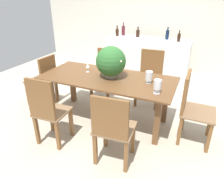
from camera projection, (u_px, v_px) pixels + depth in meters
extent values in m
plane|color=#BCB29E|center=(114.00, 111.00, 3.66)|extent=(7.04, 7.04, 0.00)
cube|color=beige|center=(154.00, 19.00, 5.26)|extent=(6.40, 0.10, 2.60)
cube|color=brown|center=(107.00, 78.00, 3.14)|extent=(2.03, 0.91, 0.03)
cube|color=brown|center=(52.00, 98.00, 3.36)|extent=(0.08, 0.08, 0.72)
cube|color=brown|center=(157.00, 122.00, 2.73)|extent=(0.08, 0.08, 0.72)
cube|color=brown|center=(73.00, 84.00, 3.86)|extent=(0.08, 0.08, 0.72)
cube|color=brown|center=(166.00, 102.00, 3.23)|extent=(0.08, 0.08, 0.72)
cube|color=brown|center=(71.00, 122.00, 2.96)|extent=(0.05, 0.05, 0.44)
cube|color=brown|center=(52.00, 118.00, 3.07)|extent=(0.05, 0.05, 0.44)
cube|color=brown|center=(58.00, 136.00, 2.68)|extent=(0.05, 0.05, 0.44)
cube|color=brown|center=(37.00, 130.00, 2.79)|extent=(0.05, 0.05, 0.44)
cube|color=olive|center=(52.00, 112.00, 2.78)|extent=(0.43, 0.42, 0.03)
cube|color=brown|center=(41.00, 100.00, 2.51)|extent=(0.38, 0.06, 0.52)
cube|color=brown|center=(91.00, 87.00, 4.09)|extent=(0.04, 0.04, 0.44)
cube|color=brown|center=(108.00, 90.00, 3.95)|extent=(0.04, 0.04, 0.44)
cube|color=brown|center=(99.00, 80.00, 4.38)|extent=(0.04, 0.04, 0.44)
cube|color=brown|center=(115.00, 83.00, 4.24)|extent=(0.04, 0.04, 0.44)
cube|color=olive|center=(103.00, 74.00, 4.07)|extent=(0.44, 0.43, 0.03)
cube|color=brown|center=(107.00, 60.00, 4.13)|extent=(0.40, 0.04, 0.45)
cube|color=brown|center=(133.00, 138.00, 2.63)|extent=(0.05, 0.05, 0.44)
cube|color=brown|center=(105.00, 132.00, 2.75)|extent=(0.05, 0.05, 0.44)
cube|color=brown|center=(126.00, 157.00, 2.34)|extent=(0.05, 0.05, 0.44)
cube|color=brown|center=(95.00, 149.00, 2.45)|extent=(0.05, 0.05, 0.44)
cube|color=olive|center=(115.00, 128.00, 2.44)|extent=(0.49, 0.45, 0.03)
cube|color=brown|center=(110.00, 118.00, 2.18)|extent=(0.42, 0.08, 0.48)
cube|color=brown|center=(209.00, 138.00, 2.63)|extent=(0.04, 0.04, 0.44)
cube|color=brown|center=(210.00, 122.00, 2.96)|extent=(0.04, 0.04, 0.44)
cube|color=brown|center=(180.00, 131.00, 2.77)|extent=(0.04, 0.04, 0.44)
cube|color=brown|center=(183.00, 117.00, 3.10)|extent=(0.04, 0.04, 0.44)
cube|color=olive|center=(198.00, 112.00, 2.77)|extent=(0.44, 0.47, 0.03)
cube|color=brown|center=(186.00, 92.00, 2.73)|extent=(0.04, 0.43, 0.51)
cube|color=brown|center=(136.00, 95.00, 3.75)|extent=(0.05, 0.05, 0.44)
cube|color=brown|center=(156.00, 99.00, 3.63)|extent=(0.05, 0.05, 0.44)
cube|color=brown|center=(140.00, 88.00, 4.04)|extent=(0.05, 0.05, 0.44)
cube|color=brown|center=(159.00, 91.00, 3.92)|extent=(0.05, 0.05, 0.44)
cube|color=olive|center=(149.00, 81.00, 3.73)|extent=(0.47, 0.44, 0.03)
cube|color=brown|center=(152.00, 64.00, 3.78)|extent=(0.41, 0.06, 0.52)
cube|color=brown|center=(41.00, 87.00, 4.06)|extent=(0.05, 0.05, 0.44)
cube|color=brown|center=(28.00, 94.00, 3.79)|extent=(0.05, 0.05, 0.44)
cube|color=brown|center=(57.00, 91.00, 3.90)|extent=(0.05, 0.05, 0.44)
cube|color=brown|center=(44.00, 98.00, 3.63)|extent=(0.05, 0.05, 0.44)
cube|color=olive|center=(41.00, 81.00, 3.74)|extent=(0.48, 0.43, 0.03)
cube|color=brown|center=(48.00, 70.00, 3.55)|extent=(0.06, 0.38, 0.46)
cylinder|color=gray|center=(111.00, 75.00, 3.12)|extent=(0.17, 0.17, 0.08)
sphere|color=#2D662D|center=(111.00, 61.00, 3.03)|extent=(0.44, 0.44, 0.44)
sphere|color=silver|center=(100.00, 61.00, 3.02)|extent=(0.06, 0.06, 0.06)
sphere|color=silver|center=(121.00, 62.00, 2.87)|extent=(0.04, 0.04, 0.04)
sphere|color=silver|center=(118.00, 61.00, 3.10)|extent=(0.05, 0.05, 0.05)
sphere|color=silver|center=(119.00, 64.00, 2.95)|extent=(0.05, 0.05, 0.05)
sphere|color=silver|center=(118.00, 67.00, 2.95)|extent=(0.06, 0.06, 0.06)
cylinder|color=silver|center=(106.00, 69.00, 3.44)|extent=(0.09, 0.09, 0.01)
cylinder|color=silver|center=(106.00, 68.00, 3.42)|extent=(0.02, 0.02, 0.04)
cylinder|color=silver|center=(106.00, 64.00, 3.39)|extent=(0.10, 0.10, 0.11)
cylinder|color=silver|center=(148.00, 83.00, 2.94)|extent=(0.08, 0.08, 0.01)
cylinder|color=silver|center=(149.00, 81.00, 2.93)|extent=(0.02, 0.02, 0.03)
cylinder|color=silver|center=(149.00, 76.00, 2.89)|extent=(0.10, 0.10, 0.13)
cylinder|color=silver|center=(157.00, 93.00, 2.63)|extent=(0.09, 0.09, 0.01)
cylinder|color=silver|center=(157.00, 91.00, 2.62)|extent=(0.03, 0.03, 0.05)
cylinder|color=silver|center=(158.00, 84.00, 2.59)|extent=(0.10, 0.10, 0.12)
cylinder|color=silver|center=(88.00, 72.00, 3.35)|extent=(0.06, 0.06, 0.00)
cylinder|color=silver|center=(88.00, 69.00, 3.33)|extent=(0.01, 0.01, 0.08)
cone|color=silver|center=(88.00, 65.00, 3.30)|extent=(0.07, 0.07, 0.06)
cube|color=white|center=(147.00, 59.00, 4.95)|extent=(1.91, 0.67, 0.94)
cylinder|color=#0F1E38|center=(167.00, 35.00, 4.67)|extent=(0.08, 0.08, 0.20)
cylinder|color=#0F1E38|center=(168.00, 29.00, 4.61)|extent=(0.03, 0.03, 0.07)
cylinder|color=black|center=(117.00, 33.00, 5.04)|extent=(0.08, 0.08, 0.17)
cylinder|color=black|center=(117.00, 27.00, 4.99)|extent=(0.03, 0.03, 0.08)
cylinder|color=black|center=(179.00, 38.00, 4.45)|extent=(0.07, 0.07, 0.17)
cylinder|color=black|center=(180.00, 32.00, 4.40)|extent=(0.02, 0.02, 0.07)
cylinder|color=#511E28|center=(123.00, 31.00, 5.11)|extent=(0.08, 0.08, 0.22)
cylinder|color=#511E28|center=(123.00, 24.00, 5.04)|extent=(0.03, 0.03, 0.09)
cylinder|color=black|center=(138.00, 34.00, 4.92)|extent=(0.08, 0.08, 0.16)
cylinder|color=black|center=(138.00, 28.00, 4.87)|extent=(0.03, 0.03, 0.07)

